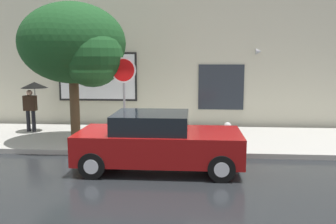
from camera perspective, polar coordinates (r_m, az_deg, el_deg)
name	(u,v)px	position (r m, az deg, el deg)	size (l,w,h in m)	color
ground_plane	(108,166)	(9.56, -9.78, -8.65)	(60.00, 60.00, 0.00)	black
sidewalk	(128,138)	(12.37, -6.44, -4.25)	(20.00, 4.00, 0.15)	#A3A099
building_facade	(138,42)	(14.54, -4.86, 11.20)	(20.00, 0.67, 7.00)	beige
parked_car	(158,142)	(9.02, -1.65, -4.82)	(4.13, 1.94, 1.46)	maroon
fire_hydrant	(227,134)	(11.12, 9.60, -3.53)	(0.30, 0.44, 0.72)	white
pedestrian_with_umbrella	(33,92)	(13.77, -21.03, 2.98)	(0.95, 0.95, 1.84)	black
street_tree	(76,46)	(11.50, -14.65, 10.28)	(3.37, 2.87, 4.42)	#4C3823
stop_sign	(124,84)	(10.63, -7.18, 4.50)	(0.76, 0.10, 2.71)	gray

